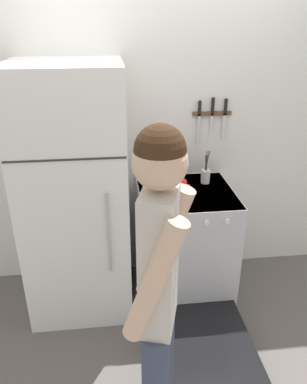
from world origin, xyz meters
The scene contains 9 objects.
ground_plane centered at (0.00, 0.00, 0.00)m, with size 14.00×14.00×0.00m, color #5B5654.
wall_back centered at (0.00, 0.03, 1.27)m, with size 10.00×0.06×2.55m.
refrigerator centered at (-0.52, -0.36, 0.93)m, with size 0.74×0.74×1.85m.
stove_range centered at (0.30, -0.38, 0.45)m, with size 0.72×1.43×0.91m.
dutch_oven_pot centered at (0.14, -0.49, 0.99)m, with size 0.30×0.26×0.18m.
tea_kettle centered at (0.15, -0.21, 0.98)m, with size 0.22×0.18×0.24m.
utensil_jar centered at (0.48, -0.20, 0.98)m, with size 0.07×0.07×0.27m.
person centered at (-0.07, -1.59, 1.01)m, with size 0.35×0.41×1.77m.
wall_knife_strip centered at (0.55, -0.02, 1.42)m, with size 0.31×0.03×0.36m.
Camera 1 is at (-0.24, -2.85, 2.10)m, focal length 35.00 mm.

